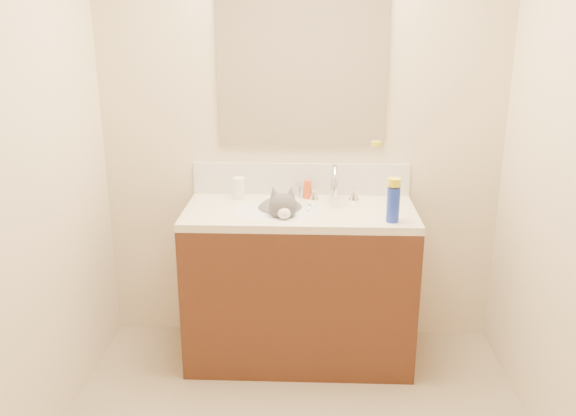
# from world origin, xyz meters

# --- Properties ---
(room_shell) EXTENTS (2.24, 2.54, 2.52)m
(room_shell) POSITION_xyz_m (0.00, 0.00, 1.49)
(room_shell) COLOR beige
(room_shell) RESTS_ON ground
(vanity_cabinet) EXTENTS (1.20, 0.55, 0.82)m
(vanity_cabinet) POSITION_xyz_m (0.00, 0.97, 0.41)
(vanity_cabinet) COLOR #462213
(vanity_cabinet) RESTS_ON ground
(counter_slab) EXTENTS (1.20, 0.55, 0.04)m
(counter_slab) POSITION_xyz_m (0.00, 0.97, 0.84)
(counter_slab) COLOR beige
(counter_slab) RESTS_ON vanity_cabinet
(basin) EXTENTS (0.45, 0.36, 0.14)m
(basin) POSITION_xyz_m (-0.12, 0.94, 0.79)
(basin) COLOR white
(basin) RESTS_ON vanity_cabinet
(faucet) EXTENTS (0.28, 0.20, 0.21)m
(faucet) POSITION_xyz_m (0.18, 1.11, 0.95)
(faucet) COLOR silver
(faucet) RESTS_ON counter_slab
(cat) EXTENTS (0.35, 0.40, 0.31)m
(cat) POSITION_xyz_m (-0.10, 0.97, 0.83)
(cat) COLOR #4A484A
(cat) RESTS_ON basin
(backsplash) EXTENTS (1.20, 0.02, 0.18)m
(backsplash) POSITION_xyz_m (0.00, 1.24, 0.95)
(backsplash) COLOR silver
(backsplash) RESTS_ON counter_slab
(mirror) EXTENTS (0.90, 0.02, 0.80)m
(mirror) POSITION_xyz_m (0.00, 1.24, 1.54)
(mirror) COLOR white
(mirror) RESTS_ON room_shell
(pill_bottle) EXTENTS (0.07, 0.07, 0.12)m
(pill_bottle) POSITION_xyz_m (-0.34, 1.15, 0.92)
(pill_bottle) COLOR white
(pill_bottle) RESTS_ON counter_slab
(pill_label) EXTENTS (0.07, 0.07, 0.04)m
(pill_label) POSITION_xyz_m (-0.34, 1.15, 0.91)
(pill_label) COLOR #E75426
(pill_label) RESTS_ON pill_bottle
(silver_jar) EXTENTS (0.06, 0.06, 0.07)m
(silver_jar) POSITION_xyz_m (0.00, 1.19, 0.89)
(silver_jar) COLOR #B7B7BC
(silver_jar) RESTS_ON counter_slab
(amber_bottle) EXTENTS (0.05, 0.05, 0.10)m
(amber_bottle) POSITION_xyz_m (0.04, 1.16, 0.91)
(amber_bottle) COLOR #D84719
(amber_bottle) RESTS_ON counter_slab
(toothbrush) EXTENTS (0.02, 0.15, 0.01)m
(toothbrush) POSITION_xyz_m (0.05, 1.01, 0.87)
(toothbrush) COLOR white
(toothbrush) RESTS_ON counter_slab
(toothbrush_head) EXTENTS (0.02, 0.03, 0.02)m
(toothbrush_head) POSITION_xyz_m (0.05, 1.01, 0.87)
(toothbrush_head) COLOR #597BBE
(toothbrush_head) RESTS_ON counter_slab
(spray_can) EXTENTS (0.08, 0.08, 0.17)m
(spray_can) POSITION_xyz_m (0.45, 0.79, 0.95)
(spray_can) COLOR #1A31B7
(spray_can) RESTS_ON counter_slab
(spray_cap) EXTENTS (0.08, 0.08, 0.04)m
(spray_cap) POSITION_xyz_m (0.45, 0.79, 1.06)
(spray_cap) COLOR yellow
(spray_cap) RESTS_ON spray_can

